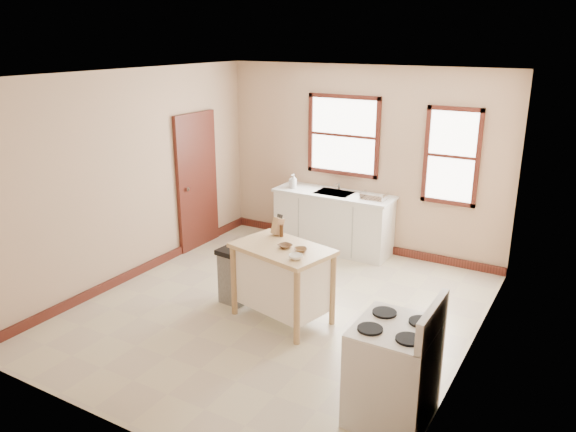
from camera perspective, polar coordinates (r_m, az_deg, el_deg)
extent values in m
plane|color=#B9AB92|center=(6.95, -1.22, -9.53)|extent=(5.00, 5.00, 0.00)
plane|color=white|center=(6.18, -1.40, 14.17)|extent=(5.00, 5.00, 0.00)
cube|color=tan|center=(8.59, 7.46, 5.66)|extent=(4.50, 0.04, 2.80)
cube|color=tan|center=(7.80, -15.59, 3.89)|extent=(0.04, 5.00, 2.80)
cube|color=tan|center=(5.64, 18.60, -1.71)|extent=(0.04, 5.00, 2.80)
cube|color=#3A160F|center=(8.78, -9.22, 3.51)|extent=(0.06, 0.90, 2.10)
cube|color=#3A160F|center=(8.94, 7.04, -2.78)|extent=(4.50, 0.04, 0.12)
cube|color=#3A160F|center=(8.20, -14.66, -5.25)|extent=(0.04, 5.00, 0.12)
cylinder|color=silver|center=(8.69, 5.22, 3.37)|extent=(0.03, 0.03, 0.22)
imported|color=#B2B2B2|center=(8.75, 0.57, 3.57)|extent=(0.09, 0.09, 0.23)
imported|color=#B2B2B2|center=(8.81, 0.49, 3.59)|extent=(0.10, 0.10, 0.20)
cylinder|color=#442612|center=(6.68, -0.66, -1.50)|extent=(0.05, 0.05, 0.15)
imported|color=brown|center=(6.35, -0.29, -3.07)|extent=(0.20, 0.20, 0.04)
imported|color=brown|center=(6.25, 1.29, -3.45)|extent=(0.21, 0.21, 0.04)
imported|color=white|center=(6.04, 0.80, -4.17)|extent=(0.16, 0.16, 0.05)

